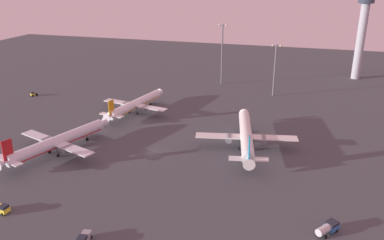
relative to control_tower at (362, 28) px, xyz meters
name	(u,v)px	position (x,y,z in m)	size (l,w,h in m)	color
ground_plane	(152,153)	(-71.20, -120.08, -27.42)	(416.00, 416.00, 0.00)	#424449
control_tower	(362,28)	(0.00, 0.00, 0.00)	(8.00, 8.00, 48.09)	#A8A8B2
airplane_taxiway_distant	(57,142)	(-99.92, -128.70, -23.46)	(31.26, 39.75, 10.47)	silver
airplane_near_gate	(246,136)	(-42.73, -107.19, -23.26)	(33.40, 42.67, 11.01)	silver
airplane_far_stand	(135,104)	(-92.11, -85.91, -23.74)	(29.56, 37.78, 9.74)	white
pushback_tug	(33,94)	(-148.12, -78.27, -26.35)	(3.23, 3.55, 2.05)	yellow
maintenance_van	(84,238)	(-68.05, -166.08, -26.24)	(2.51, 4.37, 2.25)	gray
baggage_tractor	(1,208)	(-93.37, -161.76, -26.24)	(4.34, 2.45, 2.25)	yellow
fuel_truck	(328,228)	(-17.72, -147.48, -26.05)	(5.48, 6.29, 2.35)	#3372BF
apron_light_east	(275,67)	(-39.94, -45.67, -13.48)	(4.80, 0.90, 24.23)	slate
apron_light_west	(222,51)	(-67.78, -32.37, -10.17)	(4.80, 0.90, 30.69)	slate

